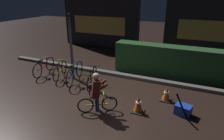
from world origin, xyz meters
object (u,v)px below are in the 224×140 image
Objects in this scene: parked_bike_center_left at (75,73)px; closed_umbrella at (182,106)px; parked_bike_left_mid at (60,70)px; cyclist at (96,93)px; parked_bike_leftmost at (44,67)px; blue_crate at (183,110)px; traffic_cone_near at (138,104)px; traffic_cone_far at (166,94)px; parked_bike_center_right at (92,78)px; street_post at (71,48)px.

closed_umbrella is at bearing -115.36° from parked_bike_center_left.
parked_bike_left_mid is 3.12m from cyclist.
parked_bike_leftmost is 5.90m from blue_crate.
cyclist is (3.48, -1.66, 0.30)m from parked_bike_leftmost.
parked_bike_leftmost is at bearing 73.05° from parked_bike_center_left.
closed_umbrella is at bearing -99.78° from blue_crate.
blue_crate is (1.23, 0.40, -0.11)m from traffic_cone_near.
closed_umbrella is at bearing 7.20° from traffic_cone_near.
cyclist reaches higher than traffic_cone_far.
cyclist reaches higher than parked_bike_center_right.
cyclist is at bearing -139.49° from parked_bike_left_mid.
street_post is at bearing 105.93° from cyclist.
parked_bike_center_left is at bearing 69.12° from parked_bike_center_right.
blue_crate is at bearing -115.43° from closed_umbrella.
cyclist reaches higher than traffic_cone_near.
street_post is 2.80m from cyclist.
parked_bike_center_left is 3.12m from traffic_cone_near.
street_post is 3.06× the size of closed_umbrella.
blue_crate is at bearing -115.97° from parked_bike_left_mid.
parked_bike_center_left is at bearing -28.11° from closed_umbrella.
parked_bike_center_right is at bearing 169.80° from blue_crate.
street_post is 1.80× the size of parked_bike_left_mid.
street_post reaches higher than traffic_cone_near.
street_post is 5.92× the size of blue_crate.
parked_bike_center_left reaches higher than parked_bike_center_right.
street_post is 1.01m from parked_bike_center_left.
parked_bike_left_mid reaches higher than traffic_cone_near.
closed_umbrella is at bearing -14.72° from street_post.
closed_umbrella is (4.38, -1.15, -0.91)m from street_post.
cyclist reaches higher than blue_crate.
closed_umbrella is at bearing -108.86° from parked_bike_leftmost.
traffic_cone_near is at bearing -22.18° from street_post.
parked_bike_center_left is at bearing -43.28° from street_post.
parked_bike_center_left is (1.67, -0.12, 0.03)m from parked_bike_leftmost.
closed_umbrella is (4.12, -0.91, 0.04)m from parked_bike_center_left.
parked_bike_leftmost is at bearing 72.99° from parked_bike_left_mid.
parked_bike_center_left is at bearing 170.98° from blue_crate.
street_post is 1.14m from parked_bike_left_mid.
parked_bike_center_right is 1.22× the size of cyclist.
parked_bike_center_left reaches higher than closed_umbrella.
parked_bike_left_mid is 1.16× the size of cyclist.
traffic_cone_far is 0.39× the size of cyclist.
parked_bike_leftmost is 1.04× the size of parked_bike_center_right.
traffic_cone_far is (4.39, -0.16, -0.08)m from parked_bike_left_mid.
blue_crate is 2.57m from cyclist.
closed_umbrella is at bearing -121.27° from parked_bike_center_right.
parked_bike_leftmost is at bearing 172.39° from blue_crate.
cyclist is 1.47× the size of closed_umbrella.
blue_crate is at bearing -12.68° from cyclist.
parked_bike_left_mid is 2.71× the size of traffic_cone_near.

